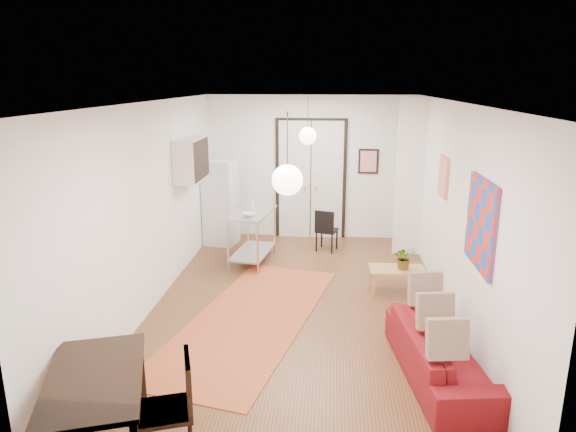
# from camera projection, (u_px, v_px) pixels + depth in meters

# --- Properties ---
(floor) EXTENTS (7.00, 7.00, 0.00)m
(floor) POSITION_uv_depth(u_px,v_px,m) (299.00, 307.00, 7.44)
(floor) COLOR brown
(floor) RESTS_ON ground
(ceiling) EXTENTS (4.20, 7.00, 0.02)m
(ceiling) POSITION_uv_depth(u_px,v_px,m) (301.00, 102.00, 6.69)
(ceiling) COLOR silver
(ceiling) RESTS_ON wall_back
(wall_back) EXTENTS (4.20, 0.02, 2.90)m
(wall_back) POSITION_uv_depth(u_px,v_px,m) (311.00, 168.00, 10.43)
(wall_back) COLOR white
(wall_back) RESTS_ON floor
(wall_front) EXTENTS (4.20, 0.02, 2.90)m
(wall_front) POSITION_uv_depth(u_px,v_px,m) (269.00, 329.00, 3.69)
(wall_front) COLOR white
(wall_front) RESTS_ON floor
(wall_left) EXTENTS (0.02, 7.00, 2.90)m
(wall_left) POSITION_uv_depth(u_px,v_px,m) (152.00, 207.00, 7.24)
(wall_left) COLOR white
(wall_left) RESTS_ON floor
(wall_right) EXTENTS (0.02, 7.00, 2.90)m
(wall_right) POSITION_uv_depth(u_px,v_px,m) (456.00, 213.00, 6.89)
(wall_right) COLOR white
(wall_right) RESTS_ON floor
(double_doors) EXTENTS (1.44, 0.06, 2.50)m
(double_doors) POSITION_uv_depth(u_px,v_px,m) (311.00, 180.00, 10.45)
(double_doors) COLOR silver
(double_doors) RESTS_ON wall_back
(stub_partition) EXTENTS (0.50, 0.10, 2.90)m
(stub_partition) POSITION_uv_depth(u_px,v_px,m) (410.00, 178.00, 9.36)
(stub_partition) COLOR white
(stub_partition) RESTS_ON floor
(wall_cabinet) EXTENTS (0.35, 1.00, 0.70)m
(wall_cabinet) POSITION_uv_depth(u_px,v_px,m) (191.00, 159.00, 8.55)
(wall_cabinet) COLOR silver
(wall_cabinet) RESTS_ON wall_left
(painting_popart) EXTENTS (0.05, 1.00, 1.00)m
(painting_popart) POSITION_uv_depth(u_px,v_px,m) (481.00, 224.00, 5.63)
(painting_popart) COLOR red
(painting_popart) RESTS_ON wall_right
(painting_abstract) EXTENTS (0.05, 0.50, 0.60)m
(painting_abstract) POSITION_uv_depth(u_px,v_px,m) (444.00, 177.00, 7.57)
(painting_abstract) COLOR #ECE2C4
(painting_abstract) RESTS_ON wall_right
(poster_back) EXTENTS (0.40, 0.03, 0.50)m
(poster_back) POSITION_uv_depth(u_px,v_px,m) (368.00, 161.00, 10.27)
(poster_back) COLOR red
(poster_back) RESTS_ON wall_back
(print_left) EXTENTS (0.03, 0.44, 0.54)m
(print_left) POSITION_uv_depth(u_px,v_px,m) (190.00, 152.00, 9.03)
(print_left) COLOR #97623F
(print_left) RESTS_ON wall_left
(pendant_back) EXTENTS (0.30, 0.30, 0.80)m
(pendant_back) POSITION_uv_depth(u_px,v_px,m) (308.00, 136.00, 8.78)
(pendant_back) COLOR silver
(pendant_back) RESTS_ON ceiling
(pendant_front) EXTENTS (0.30, 0.30, 0.80)m
(pendant_front) POSITION_uv_depth(u_px,v_px,m) (287.00, 180.00, 4.93)
(pendant_front) COLOR silver
(pendant_front) RESTS_ON ceiling
(kilim_rug) EXTENTS (2.33, 4.19, 0.01)m
(kilim_rug) POSITION_uv_depth(u_px,v_px,m) (251.00, 318.00, 7.07)
(kilim_rug) COLOR #C86232
(kilim_rug) RESTS_ON floor
(sofa) EXTENTS (1.03, 2.04, 0.57)m
(sofa) POSITION_uv_depth(u_px,v_px,m) (441.00, 354.00, 5.60)
(sofa) COLOR maroon
(sofa) RESTS_ON floor
(coffee_table) EXTENTS (0.85, 0.49, 0.37)m
(coffee_table) POSITION_uv_depth(u_px,v_px,m) (397.00, 272.00, 7.90)
(coffee_table) COLOR tan
(coffee_table) RESTS_ON floor
(potted_plant) EXTENTS (0.29, 0.34, 0.36)m
(potted_plant) POSITION_uv_depth(u_px,v_px,m) (405.00, 257.00, 7.83)
(potted_plant) COLOR #295A28
(potted_plant) RESTS_ON coffee_table
(kitchen_counter) EXTENTS (0.77, 1.29, 0.93)m
(kitchen_counter) POSITION_uv_depth(u_px,v_px,m) (252.00, 229.00, 9.13)
(kitchen_counter) COLOR silver
(kitchen_counter) RESTS_ON floor
(bowl) EXTENTS (0.26, 0.26, 0.05)m
(bowl) POSITION_uv_depth(u_px,v_px,m) (249.00, 214.00, 8.75)
(bowl) COLOR beige
(bowl) RESTS_ON kitchen_counter
(soap_bottle) EXTENTS (0.10, 0.10, 0.19)m
(soap_bottle) POSITION_uv_depth(u_px,v_px,m) (251.00, 203.00, 9.26)
(soap_bottle) COLOR teal
(soap_bottle) RESTS_ON kitchen_counter
(fridge) EXTENTS (0.67, 0.67, 1.68)m
(fridge) POSITION_uv_depth(u_px,v_px,m) (221.00, 202.00, 10.13)
(fridge) COLOR silver
(fridge) RESTS_ON floor
(dining_table) EXTENTS (1.18, 1.55, 0.76)m
(dining_table) POSITION_uv_depth(u_px,v_px,m) (95.00, 385.00, 4.36)
(dining_table) COLOR black
(dining_table) RESTS_ON floor
(dining_chair_near) EXTENTS (0.57, 0.69, 0.94)m
(dining_chair_near) POSITION_uv_depth(u_px,v_px,m) (168.00, 395.00, 4.43)
(dining_chair_near) COLOR #392012
(dining_chair_near) RESTS_ON floor
(dining_chair_far) EXTENTS (0.57, 0.69, 0.94)m
(dining_chair_far) POSITION_uv_depth(u_px,v_px,m) (168.00, 395.00, 4.43)
(dining_chair_far) COLOR #392012
(dining_chair_far) RESTS_ON floor
(black_side_chair) EXTENTS (0.47, 0.47, 0.81)m
(black_side_chair) POSITION_uv_depth(u_px,v_px,m) (327.00, 226.00, 9.85)
(black_side_chair) COLOR black
(black_side_chair) RESTS_ON floor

